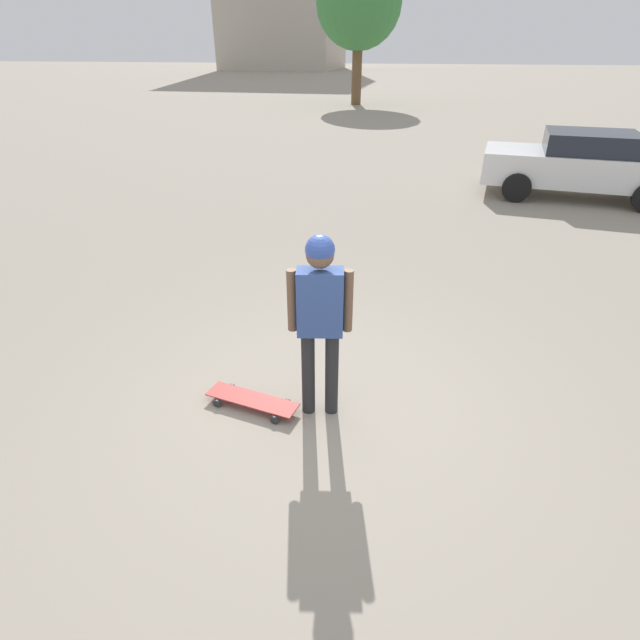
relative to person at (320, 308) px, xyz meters
name	(u,v)px	position (x,y,z in m)	size (l,w,h in m)	color
ground_plane	(320,410)	(0.00, 0.00, -1.07)	(220.00, 220.00, 0.00)	gray
person	(320,308)	(0.00, 0.00, 0.00)	(0.27, 0.54, 1.71)	#262628
skateboard	(252,400)	(-0.08, 0.63, -1.00)	(0.41, 0.92, 0.09)	#A5332D
car_parked_near	(582,164)	(8.64, -4.02, -0.35)	(2.30, 4.25, 1.39)	silver
tree_distant	(359,3)	(27.92, 3.92, 3.97)	(4.64, 4.64, 7.40)	brown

